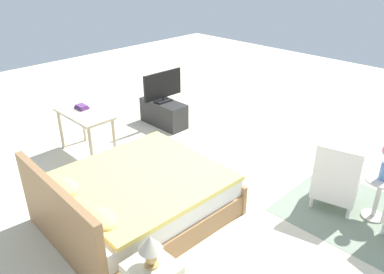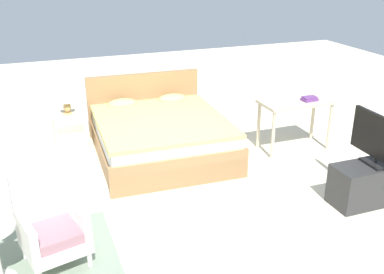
{
  "view_description": "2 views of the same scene",
  "coord_description": "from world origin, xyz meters",
  "px_view_note": "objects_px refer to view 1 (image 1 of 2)",
  "views": [
    {
      "loc": [
        -2.98,
        3.36,
        3.02
      ],
      "look_at": [
        0.13,
        0.22,
        0.82
      ],
      "focal_mm": 35.0,
      "sensor_mm": 36.0,
      "label": 1
    },
    {
      "loc": [
        -1.47,
        -4.54,
        2.7
      ],
      "look_at": [
        0.31,
        0.2,
        0.61
      ],
      "focal_mm": 42.0,
      "sensor_mm": 36.0,
      "label": 2
    }
  ],
  "objects_px": {
    "table_lamp": "(151,247)",
    "vanity_desk": "(85,119)",
    "bed": "(135,199)",
    "tv_stand": "(164,113)",
    "side_table": "(379,194)",
    "book_stack": "(82,107)",
    "tv_flatscreen": "(163,86)",
    "armchair_by_window_right": "(336,181)"
  },
  "relations": [
    {
      "from": "table_lamp",
      "to": "book_stack",
      "type": "relative_size",
      "value": 1.45
    },
    {
      "from": "tv_stand",
      "to": "table_lamp",
      "type": "bearing_deg",
      "value": 137.37
    },
    {
      "from": "tv_flatscreen",
      "to": "bed",
      "type": "bearing_deg",
      "value": 131.66
    },
    {
      "from": "bed",
      "to": "tv_stand",
      "type": "xyz_separation_m",
      "value": [
        1.91,
        -2.15,
        -0.06
      ]
    },
    {
      "from": "bed",
      "to": "vanity_desk",
      "type": "relative_size",
      "value": 2.05
    },
    {
      "from": "armchair_by_window_right",
      "to": "book_stack",
      "type": "xyz_separation_m",
      "value": [
        3.71,
        1.42,
        0.38
      ]
    },
    {
      "from": "tv_flatscreen",
      "to": "table_lamp",
      "type": "bearing_deg",
      "value": 137.39
    },
    {
      "from": "tv_flatscreen",
      "to": "side_table",
      "type": "bearing_deg",
      "value": 179.76
    },
    {
      "from": "armchair_by_window_right",
      "to": "tv_stand",
      "type": "distance_m",
      "value": 3.54
    },
    {
      "from": "bed",
      "to": "tv_stand",
      "type": "distance_m",
      "value": 2.87
    },
    {
      "from": "bed",
      "to": "tv_flatscreen",
      "type": "bearing_deg",
      "value": -48.34
    },
    {
      "from": "bed",
      "to": "table_lamp",
      "type": "distance_m",
      "value": 1.43
    },
    {
      "from": "side_table",
      "to": "vanity_desk",
      "type": "bearing_deg",
      "value": 22.19
    },
    {
      "from": "table_lamp",
      "to": "tv_stand",
      "type": "xyz_separation_m",
      "value": [
        3.08,
        -2.84,
        -0.51
      ]
    },
    {
      "from": "armchair_by_window_right",
      "to": "tv_stand",
      "type": "bearing_deg",
      "value": -2.68
    },
    {
      "from": "side_table",
      "to": "vanity_desk",
      "type": "xyz_separation_m",
      "value": [
        4.02,
        1.64,
        0.27
      ]
    },
    {
      "from": "vanity_desk",
      "to": "tv_stand",
      "type": "bearing_deg",
      "value": -90.12
    },
    {
      "from": "bed",
      "to": "side_table",
      "type": "height_order",
      "value": "bed"
    },
    {
      "from": "side_table",
      "to": "book_stack",
      "type": "bearing_deg",
      "value": 20.56
    },
    {
      "from": "tv_stand",
      "to": "tv_flatscreen",
      "type": "height_order",
      "value": "tv_flatscreen"
    },
    {
      "from": "tv_flatscreen",
      "to": "vanity_desk",
      "type": "distance_m",
      "value": 1.66
    },
    {
      "from": "armchair_by_window_right",
      "to": "table_lamp",
      "type": "bearing_deg",
      "value": 80.32
    },
    {
      "from": "book_stack",
      "to": "table_lamp",
      "type": "bearing_deg",
      "value": 159.02
    },
    {
      "from": "tv_flatscreen",
      "to": "vanity_desk",
      "type": "relative_size",
      "value": 0.82
    },
    {
      "from": "armchair_by_window_right",
      "to": "vanity_desk",
      "type": "height_order",
      "value": "armchair_by_window_right"
    },
    {
      "from": "bed",
      "to": "book_stack",
      "type": "relative_size",
      "value": 9.38
    },
    {
      "from": "armchair_by_window_right",
      "to": "vanity_desk",
      "type": "relative_size",
      "value": 0.88
    },
    {
      "from": "bed",
      "to": "tv_stand",
      "type": "height_order",
      "value": "bed"
    },
    {
      "from": "bed",
      "to": "book_stack",
      "type": "distance_m",
      "value": 2.2
    },
    {
      "from": "side_table",
      "to": "tv_flatscreen",
      "type": "distance_m",
      "value": 4.04
    },
    {
      "from": "tv_stand",
      "to": "tv_flatscreen",
      "type": "xyz_separation_m",
      "value": [
        0.0,
        -0.0,
        0.54
      ]
    },
    {
      "from": "table_lamp",
      "to": "vanity_desk",
      "type": "distance_m",
      "value": 3.31
    },
    {
      "from": "book_stack",
      "to": "vanity_desk",
      "type": "bearing_deg",
      "value": 158.29
    },
    {
      "from": "side_table",
      "to": "book_stack",
      "type": "relative_size",
      "value": 2.48
    },
    {
      "from": "bed",
      "to": "armchair_by_window_right",
      "type": "xyz_separation_m",
      "value": [
        -1.63,
        -1.98,
        0.08
      ]
    },
    {
      "from": "armchair_by_window_right",
      "to": "table_lamp",
      "type": "relative_size",
      "value": 2.79
    },
    {
      "from": "side_table",
      "to": "bed",
      "type": "bearing_deg",
      "value": 45.26
    },
    {
      "from": "bed",
      "to": "table_lamp",
      "type": "xyz_separation_m",
      "value": [
        -1.17,
        0.69,
        0.45
      ]
    },
    {
      "from": "table_lamp",
      "to": "tv_flatscreen",
      "type": "height_order",
      "value": "tv_flatscreen"
    },
    {
      "from": "table_lamp",
      "to": "tv_flatscreen",
      "type": "relative_size",
      "value": 0.39
    },
    {
      "from": "table_lamp",
      "to": "book_stack",
      "type": "height_order",
      "value": "table_lamp"
    },
    {
      "from": "armchair_by_window_right",
      "to": "book_stack",
      "type": "relative_size",
      "value": 4.04
    }
  ]
}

